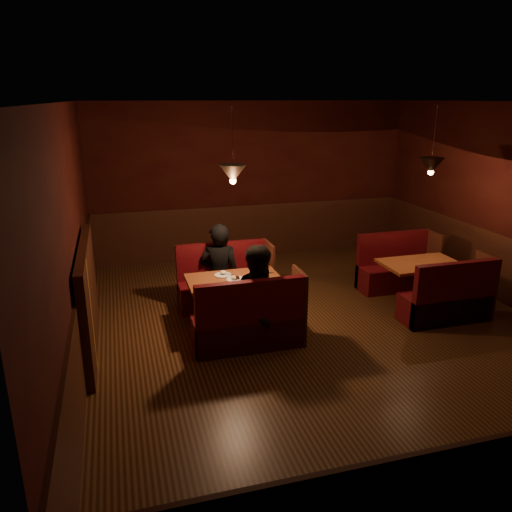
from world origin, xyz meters
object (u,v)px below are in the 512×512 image
object	(u,v)px
main_bench_far	(225,286)
diner_a	(219,254)
second_table	(420,273)
second_bench_far	(396,270)
main_bench_near	(250,326)
diner_b	(261,282)
main_table	(235,289)
second_bench_near	(449,302)

from	to	relation	value
main_bench_far	diner_a	world-z (taller)	diner_a
second_table	second_bench_far	xyz separation A→B (m)	(0.03, 0.68, -0.19)
second_bench_far	second_table	bearing A→B (deg)	-92.20
main_bench_far	main_bench_near	size ratio (longest dim) A/B	1.00
main_bench_far	second_bench_far	bearing A→B (deg)	-1.07
diner_b	second_table	bearing A→B (deg)	-8.69
main_bench_far	diner_b	world-z (taller)	diner_b
second_table	diner_b	xyz separation A→B (m)	(-2.62, -0.58, 0.34)
second_bench_far	diner_b	bearing A→B (deg)	-154.58
main_table	second_bench_far	bearing A→B (deg)	12.92
diner_b	diner_a	bearing A→B (deg)	80.09
main_bench_near	second_table	bearing A→B (deg)	13.61
second_bench_far	diner_a	xyz separation A→B (m)	(-2.90, 0.01, 0.52)
main_bench_far	main_table	bearing A→B (deg)	-91.31
main_table	diner_a	size ratio (longest dim) A/B	0.77
main_table	main_bench_far	distance (m)	0.73
main_table	second_bench_far	xyz separation A→B (m)	(2.83, 0.65, -0.23)
main_bench_far	second_bench_near	bearing A→B (deg)	-26.64
second_bench_far	main_table	bearing A→B (deg)	-167.08
second_table	main_bench_near	bearing A→B (deg)	-166.39
second_table	second_bench_far	bearing A→B (deg)	87.80
main_bench_near	diner_b	xyz separation A→B (m)	(0.17, 0.10, 0.52)
second_bench_far	main_bench_far	bearing A→B (deg)	178.93
main_bench_near	main_bench_far	bearing A→B (deg)	90.00
main_table	main_bench_far	size ratio (longest dim) A/B	0.91
main_table	diner_a	xyz separation A→B (m)	(-0.07, 0.66, 0.29)
second_table	diner_a	bearing A→B (deg)	166.51
main_table	second_bench_near	xyz separation A→B (m)	(2.83, -0.71, -0.23)
second_bench_far	diner_b	size ratio (longest dim) A/B	0.77
main_bench_far	diner_a	bearing A→B (deg)	-153.87
second_table	second_bench_near	size ratio (longest dim) A/B	0.90
second_table	diner_b	world-z (taller)	diner_b
main_bench_far	diner_b	size ratio (longest dim) A/B	0.84
main_table	main_bench_far	xyz separation A→B (m)	(0.02, 0.70, -0.22)
second_table	second_bench_far	world-z (taller)	second_bench_far
second_bench_near	diner_a	distance (m)	3.24
second_table	second_bench_near	bearing A→B (deg)	-87.80
second_bench_far	second_bench_near	size ratio (longest dim) A/B	1.00
main_bench_near	main_table	bearing A→B (deg)	91.30
main_bench_far	second_table	size ratio (longest dim) A/B	1.20
second_table	diner_a	world-z (taller)	diner_a
main_bench_near	diner_b	world-z (taller)	diner_b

